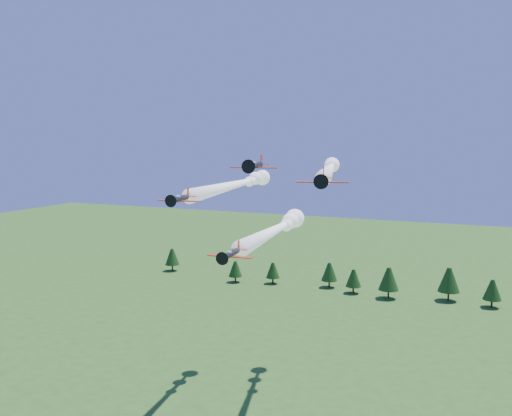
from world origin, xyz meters
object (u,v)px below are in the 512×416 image
at_px(plane_left, 237,184).
at_px(plane_slot, 255,165).
at_px(plane_right, 330,168).
at_px(plane_lead, 277,229).

bearing_deg(plane_left, plane_slot, -64.92).
relative_size(plane_right, plane_slot, 6.55).
distance_m(plane_left, plane_slot, 24.12).
relative_size(plane_left, plane_right, 0.91).
bearing_deg(plane_slot, plane_lead, 51.21).
height_order(plane_right, plane_slot, plane_slot).
bearing_deg(plane_right, plane_left, -172.95).
distance_m(plane_lead, plane_slot, 12.26).
distance_m(plane_right, plane_slot, 27.41).
bearing_deg(plane_lead, plane_slot, -125.97).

